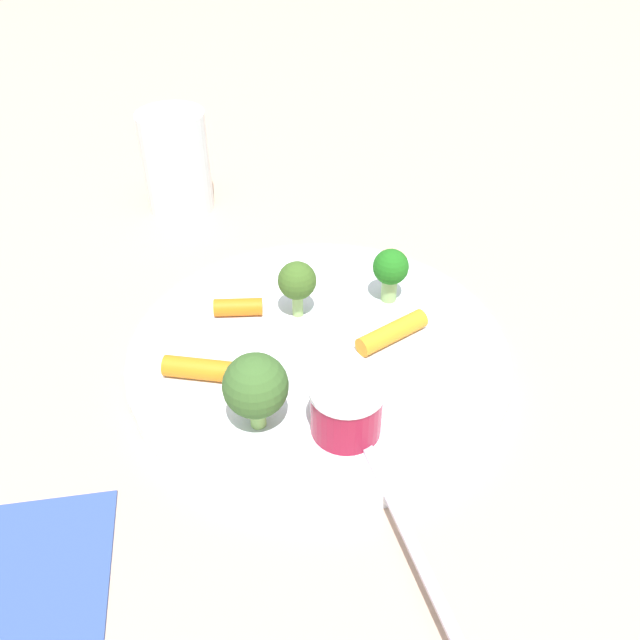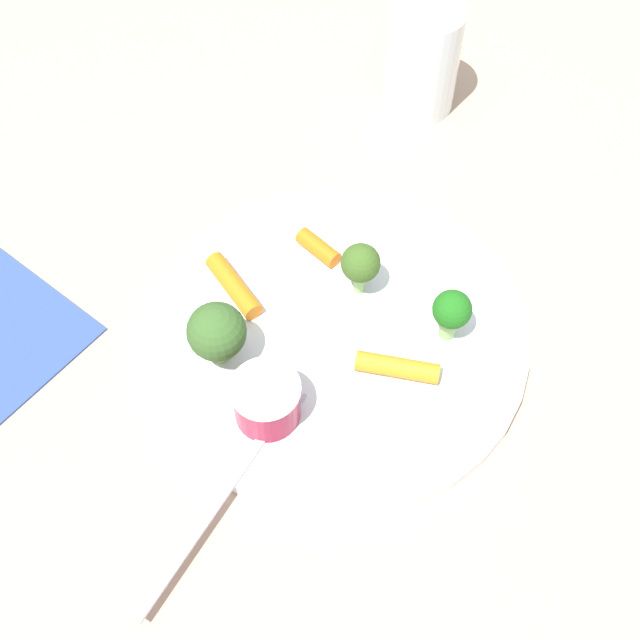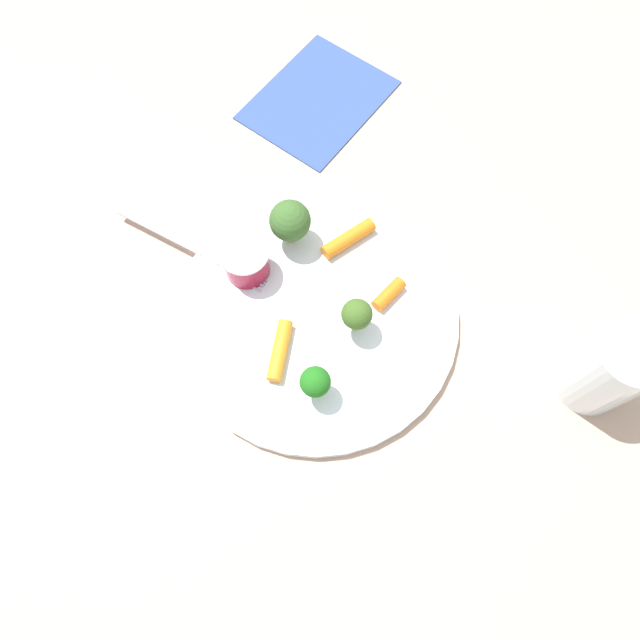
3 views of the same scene
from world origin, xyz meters
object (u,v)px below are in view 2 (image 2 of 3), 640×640
plate (337,335)px  fork (225,492)px  carrot_stick_1 (235,284)px  drinking_glass (422,59)px  carrot_stick_0 (397,367)px  sauce_cup (267,400)px  broccoli_floret_2 (355,262)px  carrot_stick_2 (318,248)px  broccoli_floret_0 (452,311)px  broccoli_floret_1 (217,332)px

plate → fork: fork is taller
carrot_stick_1 → fork: (0.07, -0.15, -0.01)m
drinking_glass → carrot_stick_0: bearing=-72.4°
sauce_cup → fork: bearing=-89.7°
broccoli_floret_2 → carrot_stick_2: broccoli_floret_2 is taller
carrot_stick_0 → carrot_stick_2: size_ratio=1.58×
broccoli_floret_0 → carrot_stick_2: 0.12m
sauce_cup → carrot_stick_2: 0.14m
sauce_cup → broccoli_floret_2: broccoli_floret_2 is taller
broccoli_floret_1 → carrot_stick_1: (-0.02, 0.06, -0.03)m
plate → broccoli_floret_1: broccoli_floret_1 is taller
carrot_stick_1 → carrot_stick_2: bearing=53.5°
carrot_stick_0 → fork: bearing=-117.8°
drinking_glass → plate: bearing=-82.2°
sauce_cup → carrot_stick_2: sauce_cup is taller
plate → carrot_stick_0: bearing=-16.3°
broccoli_floret_2 → fork: size_ratio=0.26×
sauce_cup → drinking_glass: drinking_glass is taller
sauce_cup → drinking_glass: bearing=93.3°
carrot_stick_0 → broccoli_floret_0: bearing=64.8°
broccoli_floret_0 → carrot_stick_1: (-0.16, -0.03, -0.02)m
sauce_cup → carrot_stick_2: size_ratio=1.27×
broccoli_floret_2 → broccoli_floret_0: bearing=-7.7°
carrot_stick_2 → fork: (0.03, -0.20, -0.01)m
sauce_cup → carrot_stick_0: sauce_cup is taller
broccoli_floret_0 → carrot_stick_0: (-0.02, -0.05, -0.02)m
carrot_stick_0 → fork: carrot_stick_0 is taller
carrot_stick_0 → drinking_glass: drinking_glass is taller
broccoli_floret_2 → carrot_stick_2: (-0.04, 0.02, -0.02)m
plate → carrot_stick_1: 0.09m
fork → carrot_stick_1: bearing=115.1°
broccoli_floret_2 → broccoli_floret_1: bearing=-122.8°
broccoli_floret_0 → carrot_stick_2: size_ratio=1.22×
broccoli_floret_0 → carrot_stick_0: size_ratio=0.77×
drinking_glass → broccoli_floret_0: bearing=-64.9°
sauce_cup → carrot_stick_0: bearing=44.0°
fork → carrot_stick_2: bearing=97.3°
fork → broccoli_floret_0: bearing=62.8°
carrot_stick_2 → fork: bearing=-82.7°
sauce_cup → broccoli_floret_2: size_ratio=1.01×
sauce_cup → broccoli_floret_2: bearing=84.3°
sauce_cup → plate: bearing=78.7°
sauce_cup → drinking_glass: 0.35m
broccoli_floret_2 → carrot_stick_2: 0.05m
broccoli_floret_0 → broccoli_floret_2: (-0.08, 0.01, 0.00)m
plate → broccoli_floret_0: bearing=22.2°
plate → broccoli_floret_2: size_ratio=5.95×
broccoli_floret_1 → sauce_cup: bearing=-27.7°
plate → carrot_stick_1: size_ratio=4.69×
carrot_stick_0 → drinking_glass: size_ratio=0.61×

